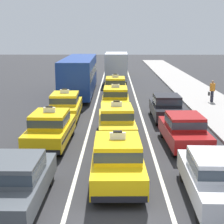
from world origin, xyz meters
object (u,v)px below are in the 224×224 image
object	(u,v)px
taxi_center_second	(116,121)
sedan_right_third	(166,106)
sedan_right_nearest	(215,176)
sedan_right_second	(184,129)
taxi_left_second	(51,128)
taxi_center_sixth	(118,68)
box_truck_center_fifth	(116,67)
bus_left_fourth	(80,74)
taxi_center_nearest	(117,159)
taxi_left_third	(65,105)
taxi_center_third	(116,98)
pedestrian_mid_block	(212,91)
taxi_center_fourth	(115,86)
sedan_left_nearest	(16,180)

from	to	relation	value
taxi_center_second	sedan_right_third	world-z (taller)	taxi_center_second
sedan_right_nearest	sedan_right_second	bearing A→B (deg)	89.35
taxi_left_second	taxi_center_sixth	distance (m)	29.57
box_truck_center_fifth	sedan_right_nearest	world-z (taller)	box_truck_center_fifth
bus_left_fourth	taxi_center_nearest	distance (m)	19.03
taxi_center_nearest	taxi_center_second	world-z (taller)	same
taxi_left_third	taxi_center_sixth	world-z (taller)	same
taxi_center_second	taxi_center_sixth	world-z (taller)	same
taxi_center_third	sedan_right_second	distance (m)	8.45
taxi_left_third	sedan_right_second	bearing A→B (deg)	-40.17
taxi_center_third	sedan_right_third	world-z (taller)	taxi_center_third
bus_left_fourth	pedestrian_mid_block	distance (m)	11.47
taxi_center_third	sedan_right_second	xyz separation A→B (m)	(3.26, -7.80, -0.03)
taxi_center_third	sedan_right_second	world-z (taller)	taxi_center_third
taxi_left_second	taxi_left_third	bearing A→B (deg)	90.54
taxi_center_nearest	taxi_center_second	xyz separation A→B (m)	(-0.03, 5.56, 0.00)
taxi_left_second	sedan_right_third	xyz separation A→B (m)	(6.30, 5.12, -0.03)
taxi_center_nearest	box_truck_center_fifth	size ratio (longest dim) A/B	0.66
bus_left_fourth	sedan_right_second	distance (m)	16.06
taxi_center_sixth	sedan_right_nearest	world-z (taller)	taxi_center_sixth
taxi_center_sixth	sedan_right_second	xyz separation A→B (m)	(2.96, -29.51, -0.03)
taxi_center_second	sedan_right_nearest	size ratio (longest dim) A/B	1.07
taxi_center_sixth	taxi_center_second	bearing A→B (deg)	-90.52
taxi_center_second	sedan_right_third	size ratio (longest dim) A/B	1.07
taxi_center_fourth	pedestrian_mid_block	world-z (taller)	taxi_center_fourth
bus_left_fourth	taxi_center_sixth	xyz separation A→B (m)	(3.49, 14.84, -0.94)
box_truck_center_fifth	taxi_center_sixth	xyz separation A→B (m)	(0.21, 7.75, -0.90)
bus_left_fourth	sedan_right_third	bearing A→B (deg)	-55.93
taxi_center_nearest	sedan_right_second	world-z (taller)	taxi_center_nearest
taxi_center_fourth	pedestrian_mid_block	bearing A→B (deg)	-22.50
box_truck_center_fifth	pedestrian_mid_block	bearing A→B (deg)	-57.47
box_truck_center_fifth	taxi_center_nearest	bearing A→B (deg)	-90.04
sedan_right_second	pedestrian_mid_block	distance (m)	11.11
taxi_left_second	taxi_center_nearest	world-z (taller)	same
box_truck_center_fifth	sedan_right_third	size ratio (longest dim) A/B	1.62
taxi_left_second	sedan_right_third	world-z (taller)	taxi_left_second
taxi_center_nearest	sedan_right_nearest	world-z (taller)	taxi_center_nearest
sedan_left_nearest	taxi_center_third	size ratio (longest dim) A/B	0.94
sedan_left_nearest	pedestrian_mid_block	world-z (taller)	pedestrian_mid_block
taxi_center_third	taxi_center_fourth	bearing A→B (deg)	90.17
taxi_center_fourth	taxi_center_sixth	world-z (taller)	same
taxi_center_third	taxi_left_second	bearing A→B (deg)	-112.15
taxi_center_fourth	sedan_right_nearest	size ratio (longest dim) A/B	1.05
sedan_right_nearest	sedan_right_third	xyz separation A→B (m)	(-0.01, 10.74, 0.00)
sedan_right_third	sedan_right_second	bearing A→B (deg)	-89.16
taxi_center_third	pedestrian_mid_block	size ratio (longest dim) A/B	2.77
bus_left_fourth	sedan_right_nearest	size ratio (longest dim) A/B	2.59
taxi_left_second	taxi_center_nearest	distance (m)	5.27
sedan_left_nearest	box_truck_center_fifth	bearing A→B (deg)	83.43
taxi_center_nearest	taxi_center_third	size ratio (longest dim) A/B	1.00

